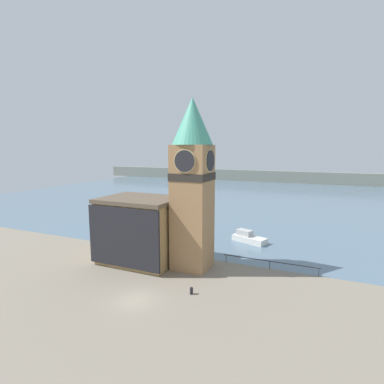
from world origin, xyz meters
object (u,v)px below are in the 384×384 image
(clock_tower, at_px, (192,180))
(mooring_bollard_near, at_px, (191,290))
(pier_building, at_px, (140,229))
(boat_near, at_px, (248,238))

(clock_tower, height_order, mooring_bollard_near, clock_tower)
(clock_tower, distance_m, mooring_bollard_near, 12.68)
(clock_tower, xyz_separation_m, pier_building, (-7.22, -0.66, -6.72))
(pier_building, distance_m, mooring_bollard_near, 12.11)
(mooring_bollard_near, bearing_deg, clock_tower, 112.49)
(pier_building, bearing_deg, clock_tower, 5.22)
(boat_near, bearing_deg, clock_tower, -87.20)
(pier_building, distance_m, boat_near, 18.16)
(boat_near, distance_m, mooring_bollard_near, 19.61)
(clock_tower, relative_size, boat_near, 3.56)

